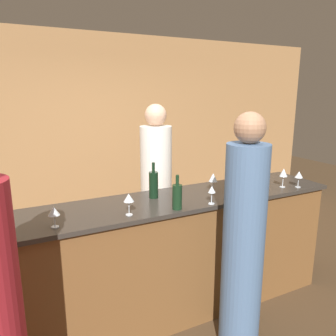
{
  "coord_description": "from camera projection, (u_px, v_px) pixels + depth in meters",
  "views": [
    {
      "loc": [
        -1.13,
        -2.38,
        1.99
      ],
      "look_at": [
        0.11,
        0.1,
        1.34
      ],
      "focal_mm": 35.0,
      "sensor_mm": 36.0,
      "label": 1
    }
  ],
  "objects": [
    {
      "name": "wine_glass_6",
      "position": [
        54.0,
        212.0,
        2.2
      ],
      "size": [
        0.08,
        0.08,
        0.15
      ],
      "color": "silver",
      "rests_on": "bar_counter"
    },
    {
      "name": "back_wall",
      "position": [
        92.0,
        134.0,
        4.73
      ],
      "size": [
        8.0,
        0.06,
        2.8
      ],
      "color": "#A37547",
      "rests_on": "ground_plane"
    },
    {
      "name": "bartender",
      "position": [
        156.0,
        197.0,
        3.56
      ],
      "size": [
        0.34,
        0.34,
        1.87
      ],
      "rotation": [
        0.0,
        0.0,
        3.14
      ],
      "color": "silver",
      "rests_on": "ground_plane"
    },
    {
      "name": "wine_glass_7",
      "position": [
        265.0,
        174.0,
        3.12
      ],
      "size": [
        0.07,
        0.07,
        0.17
      ],
      "color": "silver",
      "rests_on": "bar_counter"
    },
    {
      "name": "ground_plane",
      "position": [
        162.0,
        313.0,
        3.02
      ],
      "size": [
        14.0,
        14.0,
        0.0
      ],
      "primitive_type": "plane",
      "color": "#4C3823"
    },
    {
      "name": "wine_bottle_1",
      "position": [
        154.0,
        184.0,
        2.82
      ],
      "size": [
        0.08,
        0.08,
        0.31
      ],
      "color": "black",
      "rests_on": "bar_counter"
    },
    {
      "name": "bar_counter",
      "position": [
        162.0,
        259.0,
        2.89
      ],
      "size": [
        3.3,
        0.63,
        1.09
      ],
      "color": "brown",
      "rests_on": "ground_plane"
    },
    {
      "name": "wine_glass_2",
      "position": [
        299.0,
        175.0,
        3.13
      ],
      "size": [
        0.08,
        0.08,
        0.16
      ],
      "color": "silver",
      "rests_on": "bar_counter"
    },
    {
      "name": "wine_glass_3",
      "position": [
        284.0,
        173.0,
        3.13
      ],
      "size": [
        0.08,
        0.08,
        0.18
      ],
      "color": "silver",
      "rests_on": "bar_counter"
    },
    {
      "name": "wine_bottle_2",
      "position": [
        177.0,
        196.0,
        2.55
      ],
      "size": [
        0.08,
        0.08,
        0.28
      ],
      "color": "black",
      "rests_on": "bar_counter"
    },
    {
      "name": "wine_glass_5",
      "position": [
        129.0,
        198.0,
        2.41
      ],
      "size": [
        0.08,
        0.08,
        0.17
      ],
      "color": "silver",
      "rests_on": "bar_counter"
    },
    {
      "name": "wine_glass_1",
      "position": [
        212.0,
        190.0,
        2.66
      ],
      "size": [
        0.06,
        0.06,
        0.15
      ],
      "color": "silver",
      "rests_on": "bar_counter"
    },
    {
      "name": "wine_bottle_0",
      "position": [
        236.0,
        176.0,
        3.18
      ],
      "size": [
        0.07,
        0.07,
        0.26
      ],
      "color": "#19381E",
      "rests_on": "bar_counter"
    },
    {
      "name": "wine_glass_0",
      "position": [
        213.0,
        178.0,
        2.98
      ],
      "size": [
        0.08,
        0.08,
        0.18
      ],
      "color": "silver",
      "rests_on": "bar_counter"
    },
    {
      "name": "guest_1",
      "position": [
        243.0,
        245.0,
        2.44
      ],
      "size": [
        0.31,
        0.31,
        1.86
      ],
      "color": "#4C6B93",
      "rests_on": "ground_plane"
    }
  ]
}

